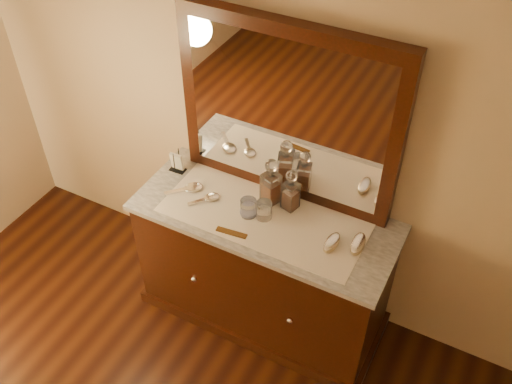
# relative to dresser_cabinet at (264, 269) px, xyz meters

# --- Properties ---
(dresser_cabinet) EXTENTS (1.40, 0.55, 0.82)m
(dresser_cabinet) POSITION_rel_dresser_cabinet_xyz_m (0.00, 0.00, 0.00)
(dresser_cabinet) COLOR black
(dresser_cabinet) RESTS_ON floor
(dresser_plinth) EXTENTS (1.46, 0.59, 0.08)m
(dresser_plinth) POSITION_rel_dresser_cabinet_xyz_m (0.00, 0.00, -0.37)
(dresser_plinth) COLOR black
(dresser_plinth) RESTS_ON floor
(knob_left) EXTENTS (0.04, 0.04, 0.04)m
(knob_left) POSITION_rel_dresser_cabinet_xyz_m (-0.30, -0.28, 0.04)
(knob_left) COLOR silver
(knob_left) RESTS_ON dresser_cabinet
(knob_right) EXTENTS (0.04, 0.04, 0.04)m
(knob_right) POSITION_rel_dresser_cabinet_xyz_m (0.30, -0.28, 0.04)
(knob_right) COLOR silver
(knob_right) RESTS_ON dresser_cabinet
(marble_top) EXTENTS (1.44, 0.59, 0.03)m
(marble_top) POSITION_rel_dresser_cabinet_xyz_m (0.00, 0.00, 0.42)
(marble_top) COLOR silver
(marble_top) RESTS_ON dresser_cabinet
(mirror_frame) EXTENTS (1.20, 0.08, 1.00)m
(mirror_frame) POSITION_rel_dresser_cabinet_xyz_m (0.00, 0.25, 0.94)
(mirror_frame) COLOR black
(mirror_frame) RESTS_ON marble_top
(mirror_glass) EXTENTS (1.06, 0.01, 0.86)m
(mirror_glass) POSITION_rel_dresser_cabinet_xyz_m (0.00, 0.21, 0.94)
(mirror_glass) COLOR white
(mirror_glass) RESTS_ON marble_top
(lace_runner) EXTENTS (1.10, 0.45, 0.00)m
(lace_runner) POSITION_rel_dresser_cabinet_xyz_m (0.00, -0.02, 0.44)
(lace_runner) COLOR silver
(lace_runner) RESTS_ON marble_top
(pin_dish) EXTENTS (0.11, 0.11, 0.01)m
(pin_dish) POSITION_rel_dresser_cabinet_xyz_m (-0.09, -0.03, 0.45)
(pin_dish) COLOR white
(pin_dish) RESTS_ON lace_runner
(comb) EXTENTS (0.17, 0.05, 0.01)m
(comb) POSITION_rel_dresser_cabinet_xyz_m (-0.09, -0.20, 0.45)
(comb) COLOR brown
(comb) RESTS_ON lace_runner
(napkin_rack) EXTENTS (0.09, 0.06, 0.14)m
(napkin_rack) POSITION_rel_dresser_cabinet_xyz_m (-0.62, 0.10, 0.50)
(napkin_rack) COLOR black
(napkin_rack) RESTS_ON marble_top
(decanter_left) EXTENTS (0.11, 0.11, 0.29)m
(decanter_left) POSITION_rel_dresser_cabinet_xyz_m (-0.02, 0.11, 0.55)
(decanter_left) COLOR #964315
(decanter_left) RESTS_ON lace_runner
(decanter_right) EXTENTS (0.09, 0.09, 0.25)m
(decanter_right) POSITION_rel_dresser_cabinet_xyz_m (0.09, 0.12, 0.54)
(decanter_right) COLOR #964315
(decanter_right) RESTS_ON lace_runner
(brush_near) EXTENTS (0.07, 0.15, 0.04)m
(brush_near) POSITION_rel_dresser_cabinet_xyz_m (0.40, -0.04, 0.46)
(brush_near) COLOR tan
(brush_near) RESTS_ON lace_runner
(brush_far) EXTENTS (0.08, 0.16, 0.04)m
(brush_far) POSITION_rel_dresser_cabinet_xyz_m (0.52, 0.01, 0.46)
(brush_far) COLOR tan
(brush_far) RESTS_ON lace_runner
(hand_mirror_outer) EXTENTS (0.19, 0.19, 0.02)m
(hand_mirror_outer) POSITION_rel_dresser_cabinet_xyz_m (-0.46, -0.01, 0.45)
(hand_mirror_outer) COLOR silver
(hand_mirror_outer) RESTS_ON lace_runner
(hand_mirror_inner) EXTENTS (0.15, 0.17, 0.02)m
(hand_mirror_inner) POSITION_rel_dresser_cabinet_xyz_m (-0.33, -0.03, 0.45)
(hand_mirror_inner) COLOR silver
(hand_mirror_inner) RESTS_ON lace_runner
(tumblers) EXTENTS (0.17, 0.11, 0.10)m
(tumblers) POSITION_rel_dresser_cabinet_xyz_m (-0.04, -0.03, 0.49)
(tumblers) COLOR white
(tumblers) RESTS_ON lace_runner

